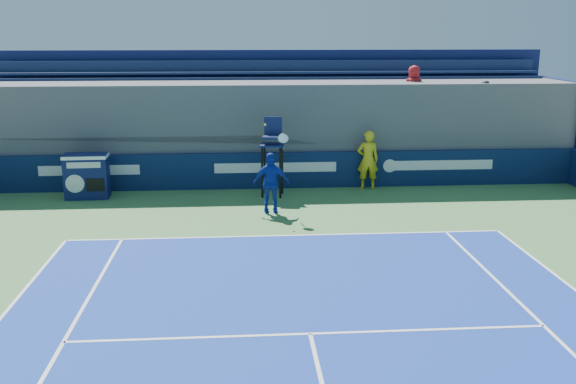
{
  "coord_description": "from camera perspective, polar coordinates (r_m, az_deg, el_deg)",
  "views": [
    {
      "loc": [
        -1.12,
        -3.56,
        4.99
      ],
      "look_at": [
        0.0,
        11.5,
        1.25
      ],
      "focal_mm": 40.0,
      "sensor_mm": 36.0,
      "label": 1
    }
  ],
  "objects": [
    {
      "name": "back_hoarding",
      "position": [
        21.15,
        -1.12,
        1.93
      ],
      "size": [
        20.4,
        0.21,
        1.2
      ],
      "color": "#0B1A41",
      "rests_on": "ground"
    },
    {
      "name": "umpire_chair",
      "position": [
        19.98,
        -1.4,
        3.93
      ],
      "size": [
        0.81,
        0.81,
        2.48
      ],
      "color": "black",
      "rests_on": "ground"
    },
    {
      "name": "tennis_player",
      "position": [
        18.12,
        -1.5,
        0.82
      ],
      "size": [
        1.04,
        0.49,
        2.57
      ],
      "color": "#122B98",
      "rests_on": "apron"
    },
    {
      "name": "ball_person",
      "position": [
        21.14,
        7.11,
        2.86
      ],
      "size": [
        0.72,
        0.49,
        1.93
      ],
      "primitive_type": "imported",
      "rotation": [
        0.0,
        0.0,
        3.1
      ],
      "color": "yellow",
      "rests_on": "apron"
    },
    {
      "name": "stadium_seating",
      "position": [
        22.96,
        -1.38,
        6.0
      ],
      "size": [
        21.0,
        4.05,
        4.4
      ],
      "color": "#535358",
      "rests_on": "ground"
    },
    {
      "name": "match_clock",
      "position": [
        20.77,
        -17.45,
        1.46
      ],
      "size": [
        1.34,
        0.77,
        1.4
      ],
      "color": "#0E174A",
      "rests_on": "ground"
    }
  ]
}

